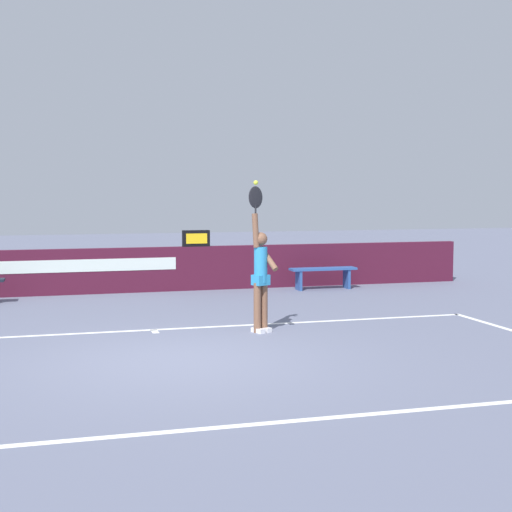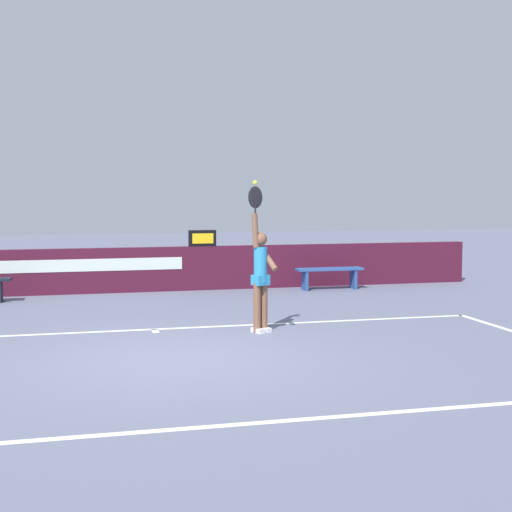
% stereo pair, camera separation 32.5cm
% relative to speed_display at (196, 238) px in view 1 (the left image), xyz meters
% --- Properties ---
extents(ground_plane, '(60.00, 60.00, 0.00)m').
position_rel_speed_display_xyz_m(ground_plane, '(-1.63, -6.81, -1.16)').
color(ground_plane, slate).
extents(court_lines, '(11.06, 5.25, 0.00)m').
position_rel_speed_display_xyz_m(court_lines, '(-1.63, -7.16, -1.16)').
color(court_lines, white).
rests_on(court_lines, ground).
extents(back_wall, '(16.09, 0.19, 0.98)m').
position_rel_speed_display_xyz_m(back_wall, '(-1.63, 0.00, -0.67)').
color(back_wall, '#461328').
rests_on(back_wall, ground).
extents(speed_display, '(0.61, 0.15, 0.36)m').
position_rel_speed_display_xyz_m(speed_display, '(0.00, 0.00, 0.00)').
color(speed_display, black).
rests_on(speed_display, back_wall).
extents(tennis_player, '(0.49, 0.41, 2.30)m').
position_rel_speed_display_xyz_m(tennis_player, '(-0.03, -5.26, -0.22)').
color(tennis_player, brown).
rests_on(tennis_player, ground).
extents(tennis_ball, '(0.07, 0.07, 0.07)m').
position_rel_speed_display_xyz_m(tennis_ball, '(-0.18, -5.51, 1.17)').
color(tennis_ball, '#D2E536').
extents(courtside_bench_near, '(1.53, 0.37, 0.49)m').
position_rel_speed_display_xyz_m(courtside_bench_near, '(2.78, -0.66, -0.79)').
color(courtside_bench_near, '#2B5093').
rests_on(courtside_bench_near, ground).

